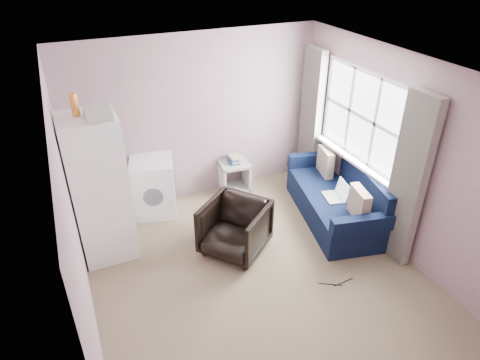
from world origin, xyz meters
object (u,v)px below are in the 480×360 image
object	(u,v)px
side_table	(234,174)
armchair	(235,226)
fridge	(100,188)
sofa	(339,199)
washing_machine	(153,185)

from	to	relation	value
side_table	armchair	bearing A→B (deg)	-112.32
fridge	armchair	bearing A→B (deg)	-24.11
fridge	sofa	bearing A→B (deg)	-10.51
washing_machine	side_table	bearing A→B (deg)	18.60
fridge	washing_machine	xyz separation A→B (m)	(0.77, 0.66, -0.51)
armchair	fridge	bearing A→B (deg)	-152.56
fridge	sofa	size ratio (longest dim) A/B	1.04
armchair	sofa	bearing A→B (deg)	54.31
fridge	washing_machine	world-z (taller)	fridge
fridge	side_table	world-z (taller)	fridge
armchair	sofa	distance (m)	1.68
armchair	washing_machine	world-z (taller)	washing_machine
fridge	side_table	distance (m)	2.31
armchair	side_table	distance (m)	1.53
washing_machine	side_table	size ratio (longest dim) A/B	1.38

